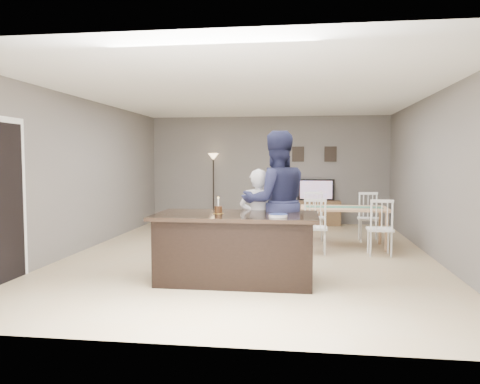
# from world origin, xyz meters

# --- Properties ---
(floor) EXTENTS (8.00, 8.00, 0.00)m
(floor) POSITION_xyz_m (0.00, 0.00, 0.00)
(floor) COLOR tan
(floor) RESTS_ON ground
(room_shell) EXTENTS (8.00, 8.00, 8.00)m
(room_shell) POSITION_xyz_m (0.00, 0.00, 1.68)
(room_shell) COLOR slate
(room_shell) RESTS_ON floor
(kitchen_island) EXTENTS (2.15, 1.10, 0.90)m
(kitchen_island) POSITION_xyz_m (0.00, -1.80, 0.45)
(kitchen_island) COLOR black
(kitchen_island) RESTS_ON floor
(tv_console) EXTENTS (1.20, 0.40, 0.60)m
(tv_console) POSITION_xyz_m (1.20, 3.77, 0.30)
(tv_console) COLOR brown
(tv_console) RESTS_ON floor
(television) EXTENTS (0.91, 0.12, 0.53)m
(television) POSITION_xyz_m (1.20, 3.84, 0.86)
(television) COLOR black
(television) RESTS_ON tv_console
(tv_screen_glow) EXTENTS (0.78, 0.00, 0.78)m
(tv_screen_glow) POSITION_xyz_m (1.20, 3.76, 0.87)
(tv_screen_glow) COLOR orange
(tv_screen_glow) RESTS_ON tv_console
(picture_frames) EXTENTS (1.10, 0.02, 0.38)m
(picture_frames) POSITION_xyz_m (1.15, 3.98, 1.75)
(picture_frames) COLOR black
(picture_frames) RESTS_ON room_shell
(doorway) EXTENTS (0.00, 2.10, 2.65)m
(doorway) POSITION_xyz_m (-2.99, -2.30, 1.26)
(doorway) COLOR black
(doorway) RESTS_ON floor
(woman) EXTENTS (0.56, 0.39, 1.48)m
(woman) POSITION_xyz_m (0.24, -1.25, 0.74)
(woman) COLOR silver
(woman) RESTS_ON floor
(man) EXTENTS (1.16, 1.02, 2.02)m
(man) POSITION_xyz_m (0.49, -1.25, 1.01)
(man) COLOR #1B1D3B
(man) RESTS_ON floor
(birthday_cake) EXTENTS (0.14, 0.14, 0.22)m
(birthday_cake) POSITION_xyz_m (-0.24, -1.78, 0.95)
(birthday_cake) COLOR gold
(birthday_cake) RESTS_ON kitchen_island
(plate_stack) EXTENTS (0.24, 0.24, 0.04)m
(plate_stack) POSITION_xyz_m (0.57, -2.05, 0.92)
(plate_stack) COLOR white
(plate_stack) RESTS_ON kitchen_island
(dining_table) EXTENTS (1.58, 1.78, 0.96)m
(dining_table) POSITION_xyz_m (1.63, 0.87, 0.61)
(dining_table) COLOR #A37758
(dining_table) RESTS_ON floor
(floor_lamp) EXTENTS (0.27, 0.27, 1.77)m
(floor_lamp) POSITION_xyz_m (-1.38, 3.79, 1.37)
(floor_lamp) COLOR black
(floor_lamp) RESTS_ON floor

